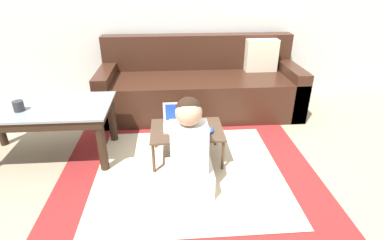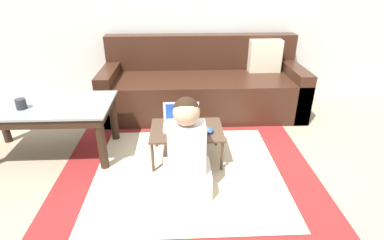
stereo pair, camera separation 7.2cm
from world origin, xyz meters
name	(u,v)px [view 2 (the right image)]	position (x,y,z in m)	size (l,w,h in m)	color
ground_plane	(198,160)	(0.00, 0.00, 0.00)	(16.00, 16.00, 0.00)	gray
area_rug	(188,172)	(-0.09, -0.17, 0.00)	(2.06, 1.90, 0.01)	maroon
couch	(203,87)	(0.13, 1.07, 0.29)	(2.20, 0.83, 0.83)	#381E14
coffee_table	(44,112)	(-1.29, 0.17, 0.41)	(1.14, 0.60, 0.48)	gray
laptop_desk	(187,132)	(-0.09, 0.04, 0.26)	(0.60, 0.43, 0.29)	#4C3828
laptop	(181,123)	(-0.14, 0.09, 0.32)	(0.30, 0.19, 0.20)	silver
computer_mouse	(210,130)	(0.09, -0.02, 0.30)	(0.06, 0.09, 0.04)	#234CB2
person_seated	(187,152)	(-0.11, -0.38, 0.32)	(0.35, 0.42, 0.74)	silver
cup_on_table	(21,104)	(-1.41, 0.08, 0.52)	(0.08, 0.08, 0.08)	#2D2D33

